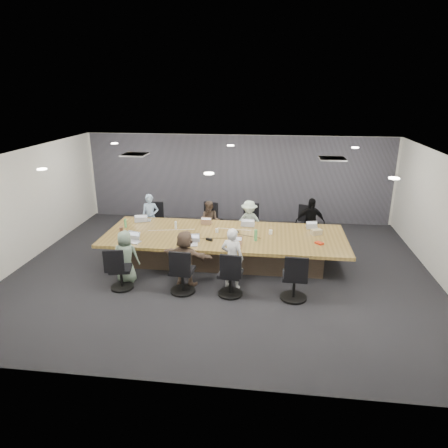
# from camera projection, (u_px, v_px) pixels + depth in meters

# --- Properties ---
(floor) EXTENTS (10.00, 8.00, 0.00)m
(floor) POSITION_uv_depth(u_px,v_px,m) (222.00, 270.00, 9.76)
(floor) COLOR black
(floor) RESTS_ON ground
(ceiling) EXTENTS (10.00, 8.00, 0.00)m
(ceiling) POSITION_uv_depth(u_px,v_px,m) (222.00, 155.00, 8.85)
(ceiling) COLOR white
(ceiling) RESTS_ON wall_back
(wall_back) EXTENTS (10.00, 0.00, 2.80)m
(wall_back) POSITION_uv_depth(u_px,v_px,m) (238.00, 178.00, 13.05)
(wall_back) COLOR silver
(wall_back) RESTS_ON ground
(wall_front) EXTENTS (10.00, 0.00, 2.80)m
(wall_front) POSITION_uv_depth(u_px,v_px,m) (185.00, 303.00, 5.55)
(wall_front) COLOR silver
(wall_front) RESTS_ON ground
(wall_left) EXTENTS (0.00, 8.00, 2.80)m
(wall_left) POSITION_uv_depth(u_px,v_px,m) (22.00, 208.00, 9.89)
(wall_left) COLOR silver
(wall_left) RESTS_ON ground
(wall_right) EXTENTS (0.00, 8.00, 2.80)m
(wall_right) POSITION_uv_depth(u_px,v_px,m) (448.00, 224.00, 8.72)
(wall_right) COLOR silver
(wall_right) RESTS_ON ground
(curtain) EXTENTS (9.80, 0.04, 2.80)m
(curtain) POSITION_uv_depth(u_px,v_px,m) (237.00, 179.00, 12.98)
(curtain) COLOR #514F5B
(curtain) RESTS_ON ground
(conference_table) EXTENTS (6.00, 2.20, 0.74)m
(conference_table) POSITION_uv_depth(u_px,v_px,m) (224.00, 247.00, 10.10)
(conference_table) COLOR #4B3B2E
(conference_table) RESTS_ON ground
(chair_0) EXTENTS (0.56, 0.56, 0.73)m
(chair_0) POSITION_uv_depth(u_px,v_px,m) (155.00, 223.00, 11.98)
(chair_0) COLOR black
(chair_0) RESTS_ON ground
(chair_1) EXTENTS (0.69, 0.69, 0.82)m
(chair_1) POSITION_uv_depth(u_px,v_px,m) (212.00, 224.00, 11.76)
(chair_1) COLOR black
(chair_1) RESTS_ON ground
(chair_2) EXTENTS (0.62, 0.62, 0.83)m
(chair_2) POSITION_uv_depth(u_px,v_px,m) (250.00, 225.00, 11.63)
(chair_2) COLOR black
(chair_2) RESTS_ON ground
(chair_3) EXTENTS (0.72, 0.72, 0.84)m
(chair_3) POSITION_uv_depth(u_px,v_px,m) (308.00, 227.00, 11.43)
(chair_3) COLOR black
(chair_3) RESTS_ON ground
(chair_4) EXTENTS (0.63, 0.63, 0.79)m
(chair_4) POSITION_uv_depth(u_px,v_px,m) (121.00, 272.00, 8.75)
(chair_4) COLOR black
(chair_4) RESTS_ON ground
(chair_5) EXTENTS (0.61, 0.61, 0.85)m
(chair_5) POSITION_uv_depth(u_px,v_px,m) (182.00, 274.00, 8.58)
(chair_5) COLOR black
(chair_5) RESTS_ON ground
(chair_6) EXTENTS (0.63, 0.63, 0.83)m
(chair_6) POSITION_uv_depth(u_px,v_px,m) (230.00, 277.00, 8.46)
(chair_6) COLOR black
(chair_6) RESTS_ON ground
(chair_7) EXTENTS (0.61, 0.61, 0.88)m
(chair_7) POSITION_uv_depth(u_px,v_px,m) (294.00, 280.00, 8.30)
(chair_7) COLOR black
(chair_7) RESTS_ON ground
(person_0) EXTENTS (0.53, 0.40, 1.34)m
(person_0) POSITION_uv_depth(u_px,v_px,m) (150.00, 217.00, 11.55)
(person_0) COLOR #8FABCD
(person_0) RESTS_ON ground
(laptop_0) EXTENTS (0.40, 0.31, 0.02)m
(laptop_0) POSITION_uv_depth(u_px,v_px,m) (144.00, 220.00, 11.01)
(laptop_0) COLOR #B2B2B7
(laptop_0) RESTS_ON conference_table
(person_1) EXTENTS (0.65, 0.54, 1.20)m
(person_1) POSITION_uv_depth(u_px,v_px,m) (210.00, 222.00, 11.37)
(person_1) COLOR #46372D
(person_1) RESTS_ON ground
(laptop_1) EXTENTS (0.30, 0.21, 0.02)m
(laptop_1) POSITION_uv_depth(u_px,v_px,m) (207.00, 223.00, 10.80)
(laptop_1) COLOR #8C6647
(laptop_1) RESTS_ON conference_table
(person_2) EXTENTS (0.90, 0.64, 1.25)m
(person_2) POSITION_uv_depth(u_px,v_px,m) (249.00, 222.00, 11.23)
(person_2) COLOR #B3CAB7
(person_2) RESTS_ON ground
(laptop_2) EXTENTS (0.37, 0.27, 0.02)m
(laptop_2) POSITION_uv_depth(u_px,v_px,m) (248.00, 224.00, 10.67)
(laptop_2) COLOR #B2B2B7
(laptop_2) RESTS_ON conference_table
(person_3) EXTENTS (0.83, 0.40, 1.39)m
(person_3) POSITION_uv_depth(u_px,v_px,m) (310.00, 222.00, 11.01)
(person_3) COLOR black
(person_3) RESTS_ON ground
(laptop_3) EXTENTS (0.31, 0.24, 0.02)m
(laptop_3) POSITION_uv_depth(u_px,v_px,m) (312.00, 227.00, 10.48)
(laptop_3) COLOR #B2B2B7
(laptop_3) RESTS_ON conference_table
(person_4) EXTENTS (0.62, 0.42, 1.22)m
(person_4) POSITION_uv_depth(u_px,v_px,m) (126.00, 257.00, 9.01)
(person_4) COLOR gray
(person_4) RESTS_ON ground
(laptop_4) EXTENTS (0.36, 0.29, 0.02)m
(laptop_4) POSITION_uv_depth(u_px,v_px,m) (133.00, 242.00, 9.48)
(laptop_4) COLOR #B2B2B7
(laptop_4) RESTS_ON conference_table
(person_5) EXTENTS (1.25, 0.65, 1.29)m
(person_5) POSITION_uv_depth(u_px,v_px,m) (185.00, 258.00, 8.84)
(person_5) COLOR brown
(person_5) RESTS_ON ground
(laptop_5) EXTENTS (0.37, 0.28, 0.02)m
(laptop_5) POSITION_uv_depth(u_px,v_px,m) (190.00, 245.00, 9.32)
(laptop_5) COLOR #B2B2B7
(laptop_5) RESTS_ON conference_table
(person_6) EXTENTS (0.58, 0.46, 1.40)m
(person_6) POSITION_uv_depth(u_px,v_px,m) (232.00, 258.00, 8.70)
(person_6) COLOR silver
(person_6) RESTS_ON ground
(laptop_6) EXTENTS (0.32, 0.23, 0.02)m
(laptop_6) POSITION_uv_depth(u_px,v_px,m) (235.00, 247.00, 9.20)
(laptop_6) COLOR #8C6647
(laptop_6) RESTS_ON conference_table
(bottle_green_left) EXTENTS (0.08, 0.08, 0.23)m
(bottle_green_left) POSITION_uv_depth(u_px,v_px,m) (125.00, 223.00, 10.46)
(bottle_green_left) COLOR #51A45B
(bottle_green_left) RESTS_ON conference_table
(bottle_green_right) EXTENTS (0.10, 0.10, 0.28)m
(bottle_green_right) POSITION_uv_depth(u_px,v_px,m) (256.00, 235.00, 9.54)
(bottle_green_right) COLOR #51A45B
(bottle_green_right) RESTS_ON conference_table
(bottle_clear) EXTENTS (0.06, 0.06, 0.20)m
(bottle_clear) POSITION_uv_depth(u_px,v_px,m) (176.00, 225.00, 10.36)
(bottle_clear) COLOR silver
(bottle_clear) RESTS_ON conference_table
(cup_white_far) EXTENTS (0.08, 0.08, 0.10)m
(cup_white_far) POSITION_uv_depth(u_px,v_px,m) (217.00, 231.00, 10.11)
(cup_white_far) COLOR white
(cup_white_far) RESTS_ON conference_table
(cup_white_near) EXTENTS (0.10, 0.10, 0.11)m
(cup_white_near) POSITION_uv_depth(u_px,v_px,m) (271.00, 232.00, 9.99)
(cup_white_near) COLOR white
(cup_white_near) RESTS_ON conference_table
(mug_brown) EXTENTS (0.11, 0.11, 0.11)m
(mug_brown) POSITION_uv_depth(u_px,v_px,m) (121.00, 229.00, 10.18)
(mug_brown) COLOR brown
(mug_brown) RESTS_ON conference_table
(mic_left) EXTENTS (0.16, 0.14, 0.03)m
(mic_left) POSITION_uv_depth(u_px,v_px,m) (194.00, 241.00, 9.51)
(mic_left) COLOR black
(mic_left) RESTS_ON conference_table
(mic_right) EXTENTS (0.16, 0.14, 0.03)m
(mic_right) POSITION_uv_depth(u_px,v_px,m) (236.00, 232.00, 10.12)
(mic_right) COLOR black
(mic_right) RESTS_ON conference_table
(stapler) EXTENTS (0.17, 0.11, 0.06)m
(stapler) POSITION_uv_depth(u_px,v_px,m) (209.00, 239.00, 9.57)
(stapler) COLOR black
(stapler) RESTS_ON conference_table
(canvas_bag) EXTENTS (0.29, 0.24, 0.14)m
(canvas_bag) POSITION_uv_depth(u_px,v_px,m) (316.00, 232.00, 9.95)
(canvas_bag) COLOR tan
(canvas_bag) RESTS_ON conference_table
(snack_packet) EXTENTS (0.22, 0.22, 0.04)m
(snack_packet) POSITION_uv_depth(u_px,v_px,m) (319.00, 243.00, 9.38)
(snack_packet) COLOR red
(snack_packet) RESTS_ON conference_table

